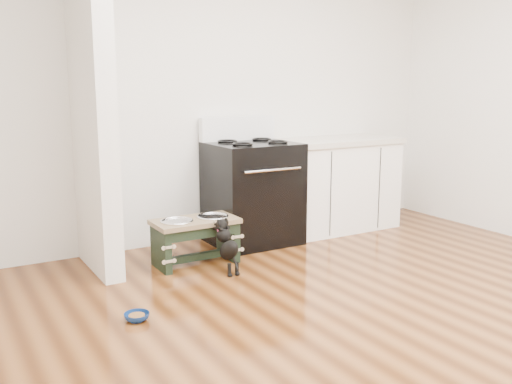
{
  "coord_description": "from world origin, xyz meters",
  "views": [
    {
      "loc": [
        -2.31,
        -2.25,
        1.46
      ],
      "look_at": [
        -0.05,
        1.58,
        0.6
      ],
      "focal_mm": 40.0,
      "sensor_mm": 36.0,
      "label": 1
    }
  ],
  "objects": [
    {
      "name": "ground",
      "position": [
        0.0,
        0.0,
        0.0
      ],
      "size": [
        5.0,
        5.0,
        0.0
      ],
      "primitive_type": "plane",
      "color": "#42200B",
      "rests_on": "ground"
    },
    {
      "name": "room_shell",
      "position": [
        0.0,
        0.0,
        1.62
      ],
      "size": [
        5.0,
        5.0,
        5.0
      ],
      "color": "silver",
      "rests_on": "ground"
    },
    {
      "name": "partition_wall",
      "position": [
        -1.18,
        2.1,
        1.35
      ],
      "size": [
        0.15,
        0.8,
        2.7
      ],
      "primitive_type": "cube",
      "color": "silver",
      "rests_on": "ground"
    },
    {
      "name": "oven_range",
      "position": [
        0.25,
        2.16,
        0.48
      ],
      "size": [
        0.76,
        0.69,
        1.14
      ],
      "color": "black",
      "rests_on": "ground"
    },
    {
      "name": "cabinet_run",
      "position": [
        1.23,
        2.18,
        0.45
      ],
      "size": [
        1.24,
        0.64,
        0.91
      ],
      "color": "white",
      "rests_on": "ground"
    },
    {
      "name": "dog_feeder",
      "position": [
        -0.47,
        1.83,
        0.26
      ],
      "size": [
        0.68,
        0.36,
        0.39
      ],
      "color": "black",
      "rests_on": "ground"
    },
    {
      "name": "puppy",
      "position": [
        -0.35,
        1.52,
        0.23
      ],
      "size": [
        0.12,
        0.35,
        0.41
      ],
      "color": "black",
      "rests_on": "ground"
    },
    {
      "name": "floor_bowl",
      "position": [
        -1.26,
        0.99,
        0.03
      ],
      "size": [
        0.2,
        0.2,
        0.05
      ],
      "rotation": [
        0.0,
        0.0,
        0.36
      ],
      "color": "navy",
      "rests_on": "ground"
    }
  ]
}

